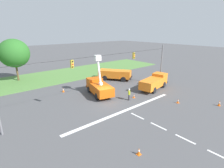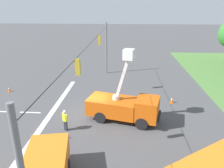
{
  "view_description": "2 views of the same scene",
  "coord_description": "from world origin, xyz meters",
  "px_view_note": "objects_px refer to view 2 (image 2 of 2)",
  "views": [
    {
      "loc": [
        -14.39,
        -18.29,
        9.89
      ],
      "look_at": [
        1.76,
        0.76,
        2.04
      ],
      "focal_mm": 28.0,
      "sensor_mm": 36.0,
      "label": 1
    },
    {
      "loc": [
        17.64,
        2.8,
        9.43
      ],
      "look_at": [
        -1.98,
        1.52,
        2.28
      ],
      "focal_mm": 35.0,
      "sensor_mm": 36.0,
      "label": 2
    }
  ],
  "objects_px": {
    "traffic_cone_near_bucket": "(172,100)",
    "road_worker": "(65,119)",
    "traffic_cone_foreground_left": "(9,89)",
    "utility_truck_bucket_lift": "(125,106)",
    "traffic_cone_mid_left": "(63,136)"
  },
  "relations": [
    {
      "from": "utility_truck_bucket_lift",
      "to": "traffic_cone_mid_left",
      "type": "height_order",
      "value": "utility_truck_bucket_lift"
    },
    {
      "from": "utility_truck_bucket_lift",
      "to": "traffic_cone_near_bucket",
      "type": "height_order",
      "value": "utility_truck_bucket_lift"
    },
    {
      "from": "utility_truck_bucket_lift",
      "to": "traffic_cone_mid_left",
      "type": "xyz_separation_m",
      "value": [
        3.19,
        -4.49,
        -1.07
      ]
    },
    {
      "from": "traffic_cone_foreground_left",
      "to": "traffic_cone_near_bucket",
      "type": "xyz_separation_m",
      "value": [
        1.93,
        18.12,
        0.02
      ]
    },
    {
      "from": "road_worker",
      "to": "traffic_cone_foreground_left",
      "type": "bearing_deg",
      "value": -131.61
    },
    {
      "from": "traffic_cone_mid_left",
      "to": "road_worker",
      "type": "bearing_deg",
      "value": -173.37
    },
    {
      "from": "traffic_cone_near_bucket",
      "to": "traffic_cone_mid_left",
      "type": "bearing_deg",
      "value": -53.06
    },
    {
      "from": "traffic_cone_foreground_left",
      "to": "traffic_cone_near_bucket",
      "type": "height_order",
      "value": "traffic_cone_near_bucket"
    },
    {
      "from": "road_worker",
      "to": "traffic_cone_mid_left",
      "type": "bearing_deg",
      "value": 6.63
    },
    {
      "from": "utility_truck_bucket_lift",
      "to": "traffic_cone_near_bucket",
      "type": "xyz_separation_m",
      "value": [
        -3.8,
        4.79,
        -1.01
      ]
    },
    {
      "from": "road_worker",
      "to": "traffic_cone_mid_left",
      "type": "height_order",
      "value": "road_worker"
    },
    {
      "from": "traffic_cone_foreground_left",
      "to": "traffic_cone_near_bucket",
      "type": "bearing_deg",
      "value": 83.91
    },
    {
      "from": "traffic_cone_near_bucket",
      "to": "utility_truck_bucket_lift",
      "type": "bearing_deg",
      "value": -51.6
    },
    {
      "from": "utility_truck_bucket_lift",
      "to": "road_worker",
      "type": "relative_size",
      "value": 3.7
    },
    {
      "from": "traffic_cone_near_bucket",
      "to": "road_worker",
      "type": "bearing_deg",
      "value": -58.43
    }
  ]
}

